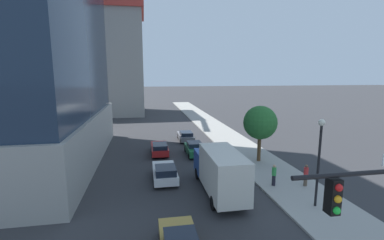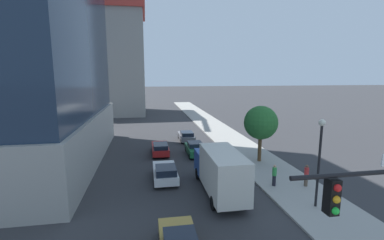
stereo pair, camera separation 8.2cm
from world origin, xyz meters
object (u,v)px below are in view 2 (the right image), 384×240
Objects in this scene: construction_building at (108,52)px; car_gray at (186,136)px; car_white at (165,172)px; pedestrian_green_shirt at (274,175)px; pedestrian_red_shirt at (306,175)px; box_truck at (220,170)px; street_lamp at (320,150)px; car_red at (160,148)px; street_tree at (261,123)px; car_green at (195,149)px.

car_gray is (13.17, -28.31, -13.05)m from construction_building.
car_white is 2.65× the size of pedestrian_green_shirt.
box_truck is at bearing 179.80° from pedestrian_red_shirt.
street_lamp reaches higher than pedestrian_green_shirt.
construction_building is 7.10× the size of car_red.
pedestrian_green_shirt is (4.54, -16.09, 0.35)m from car_gray.
car_gray is (-5.94, 10.10, -3.39)m from street_tree.
street_lamp is 3.45× the size of pedestrian_green_shirt.
car_green is at bearing 60.93° from car_white.
street_tree is 10.76m from car_white.
pedestrian_red_shirt reaches higher than car_red.
street_tree is at bearing 76.82° from pedestrian_green_shirt.
car_gray is (0.00, 6.49, -0.04)m from car_green.
street_tree is at bearing -24.69° from car_red.
car_green is at bearing -12.79° from car_red.
car_white is at bearing -77.28° from construction_building.
construction_building is 5.72× the size of street_tree.
pedestrian_green_shirt is (-1.40, -5.99, -3.04)m from street_tree.
construction_building is 4.05× the size of box_truck.
street_tree reaches higher than box_truck.
pedestrian_red_shirt is at bearing -67.21° from car_gray.
street_tree reaches higher than pedestrian_red_shirt.
car_red is at bearing -74.54° from construction_building.
street_lamp is at bearing -91.41° from street_tree.
street_lamp is 1.30× the size of car_white.
car_green is 0.52× the size of box_truck.
car_green is 2.41× the size of pedestrian_red_shirt.
street_tree is at bearing -59.54° from car_gray.
street_tree is 0.71× the size of box_truck.
car_red is 15.35m from pedestrian_red_shirt.
pedestrian_red_shirt is (10.75, -10.95, 0.33)m from car_red.
car_green is at bearing 115.31° from pedestrian_green_shirt.
car_green is 6.49m from car_gray.
construction_building is at bearing 111.75° from pedestrian_green_shirt.
car_red is (-9.73, 4.47, -3.35)m from street_tree.
car_green is 10.13m from box_truck.
pedestrian_green_shirt is 2.48m from pedestrian_red_shirt.
car_red is 2.62× the size of pedestrian_red_shirt.
box_truck is (3.79, -3.26, 1.14)m from car_white.
car_white is 13.82m from car_gray.
construction_building reaches higher than car_gray.
car_green is at bearing 90.00° from box_truck.
car_green is 0.93× the size of car_gray.
street_tree is at bearing 88.59° from street_lamp.
car_gray is (3.79, 5.63, -0.04)m from car_red.
street_lamp reaches higher than street_tree.
car_gray is 2.59× the size of pedestrian_red_shirt.
street_lamp is at bearing -33.92° from car_white.
street_lamp is 6.83m from box_truck.
car_white is 0.57× the size of box_truck.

